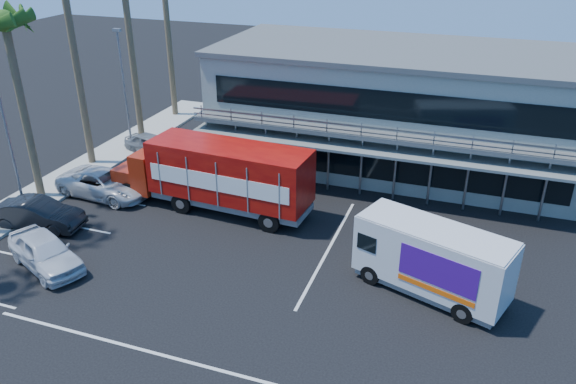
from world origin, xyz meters
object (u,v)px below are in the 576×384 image
(white_van, at_px, (432,259))
(parked_car_a, at_px, (45,252))
(parked_car_b, at_px, (38,214))
(red_truck, at_px, (217,174))

(white_van, height_order, parked_car_a, white_van)
(parked_car_a, xyz_separation_m, parked_car_b, (-2.86, 2.81, -0.03))
(parked_car_a, distance_m, parked_car_b, 4.01)
(parked_car_a, bearing_deg, white_van, -52.83)
(white_van, bearing_deg, red_truck, -179.37)
(red_truck, xyz_separation_m, parked_car_b, (-7.73, -4.90, -1.32))
(red_truck, relative_size, parked_car_b, 2.47)
(red_truck, relative_size, parked_car_a, 2.46)
(parked_car_a, relative_size, parked_car_b, 1.00)
(red_truck, bearing_deg, parked_car_b, -143.90)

